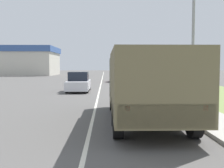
{
  "coord_description": "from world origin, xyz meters",
  "views": [
    {
      "loc": [
        0.5,
        -0.89,
        2.1
      ],
      "look_at": [
        0.79,
        11.14,
        1.32
      ],
      "focal_mm": 45.0,
      "sensor_mm": 36.0,
      "label": 1
    }
  ],
  "objects_px": {
    "car_nearest_ahead": "(79,83)",
    "car_second_ahead": "(118,76)",
    "lamp_post": "(189,25)",
    "military_truck": "(145,82)"
  },
  "relations": [
    {
      "from": "car_second_ahead",
      "to": "lamp_post",
      "type": "bearing_deg",
      "value": -84.07
    },
    {
      "from": "military_truck",
      "to": "car_nearest_ahead",
      "type": "xyz_separation_m",
      "value": [
        -3.66,
        12.6,
        -0.78
      ]
    },
    {
      "from": "military_truck",
      "to": "lamp_post",
      "type": "distance_m",
      "value": 4.79
    },
    {
      "from": "military_truck",
      "to": "car_second_ahead",
      "type": "distance_m",
      "value": 26.35
    },
    {
      "from": "car_nearest_ahead",
      "to": "car_second_ahead",
      "type": "distance_m",
      "value": 14.25
    },
    {
      "from": "car_nearest_ahead",
      "to": "car_second_ahead",
      "type": "relative_size",
      "value": 1.05
    },
    {
      "from": "car_nearest_ahead",
      "to": "lamp_post",
      "type": "height_order",
      "value": "lamp_post"
    },
    {
      "from": "car_nearest_ahead",
      "to": "military_truck",
      "type": "bearing_deg",
      "value": -73.82
    },
    {
      "from": "lamp_post",
      "to": "military_truck",
      "type": "bearing_deg",
      "value": -129.06
    },
    {
      "from": "car_nearest_ahead",
      "to": "car_second_ahead",
      "type": "height_order",
      "value": "car_second_ahead"
    }
  ]
}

